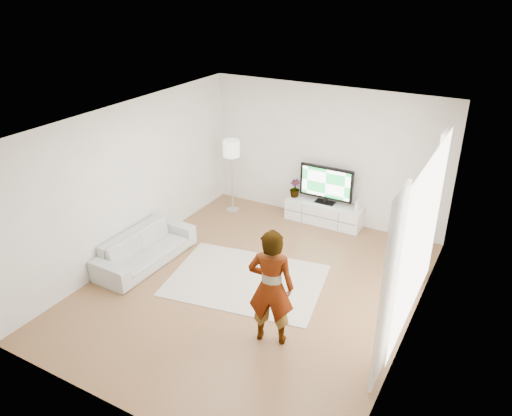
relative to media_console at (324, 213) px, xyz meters
The scene contains 17 objects.
floor 2.78m from the media_console, 92.60° to the right, with size 6.00×6.00×0.00m, color #A26C49.
ceiling 3.78m from the media_console, 92.60° to the right, with size 6.00×6.00×0.00m, color white.
wall_left 3.99m from the media_console, 133.52° to the right, with size 0.02×6.00×2.80m, color white.
wall_right 3.83m from the media_console, 49.35° to the right, with size 0.02×6.00×2.80m, color white.
wall_back 1.21m from the media_console, 118.12° to the left, with size 5.00×0.02×2.80m, color white.
wall_front 5.88m from the media_console, 91.25° to the right, with size 5.00×0.02×2.80m, color white.
window 3.62m from the media_console, 46.31° to the right, with size 0.01×2.60×2.50m, color white.
curtain_near 4.54m from the media_console, 58.86° to the right, with size 0.04×0.70×2.60m, color white.
curtain_far 2.79m from the media_console, 27.12° to the right, with size 0.04×0.70×2.60m, color white.
media_console is the anchor object (origin of this frame).
television 0.65m from the media_console, 90.00° to the left, with size 1.13×0.22×0.78m.
game_console 0.77m from the media_console, ahead, with size 0.07×0.16×0.22m.
potted_plant 0.79m from the media_console, behind, with size 0.21×0.21×0.38m, color #3F7238.
rug 2.68m from the media_console, 97.08° to the right, with size 2.54×1.83×0.01m, color beige.
player 3.90m from the media_console, 79.19° to the right, with size 0.64×0.42×1.75m, color #334772.
sofa 3.72m from the media_console, 126.15° to the right, with size 1.99×0.78×0.58m, color beige.
floor_lamp 2.31m from the media_console, 168.71° to the right, with size 0.35×0.35×1.59m.
Camera 1 is at (3.40, -6.03, 4.76)m, focal length 35.00 mm.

